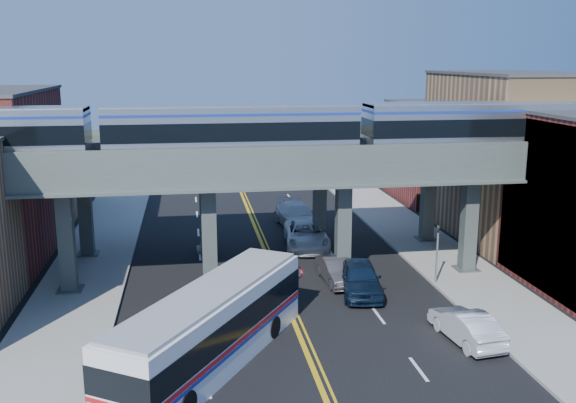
% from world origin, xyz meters
% --- Properties ---
extents(ground, '(120.00, 120.00, 0.00)m').
position_xyz_m(ground, '(0.00, 0.00, 0.00)').
color(ground, black).
rests_on(ground, ground).
extents(sidewalk_west, '(5.00, 70.00, 0.16)m').
position_xyz_m(sidewalk_west, '(-11.50, 10.00, 0.08)').
color(sidewalk_west, gray).
rests_on(sidewalk_west, ground).
extents(sidewalk_east, '(5.00, 70.00, 0.16)m').
position_xyz_m(sidewalk_east, '(11.50, 10.00, 0.08)').
color(sidewalk_east, gray).
rests_on(sidewalk_east, ground).
extents(building_west_c, '(8.00, 10.00, 8.00)m').
position_xyz_m(building_west_c, '(-18.50, 29.00, 4.00)').
color(building_west_c, '#9D7B51').
rests_on(building_west_c, ground).
extents(building_east_b, '(8.00, 14.00, 12.00)m').
position_xyz_m(building_east_b, '(18.50, 16.00, 6.00)').
color(building_east_b, '#9D7B51').
rests_on(building_east_b, ground).
extents(building_east_c, '(8.00, 10.00, 9.00)m').
position_xyz_m(building_east_c, '(18.50, 29.00, 4.50)').
color(building_east_c, maroon).
rests_on(building_east_c, ground).
extents(mural_panel, '(0.10, 9.50, 9.50)m').
position_xyz_m(mural_panel, '(14.55, 4.00, 4.75)').
color(mural_panel, teal).
rests_on(mural_panel, ground).
extents(elevated_viaduct_near, '(52.00, 3.60, 7.40)m').
position_xyz_m(elevated_viaduct_near, '(0.00, 8.00, 6.47)').
color(elevated_viaduct_near, '#404B49').
rests_on(elevated_viaduct_near, ground).
extents(elevated_viaduct_far, '(52.00, 3.60, 7.40)m').
position_xyz_m(elevated_viaduct_far, '(0.00, 15.00, 6.47)').
color(elevated_viaduct_far, '#404B49').
rests_on(elevated_viaduct_far, ground).
extents(transit_train, '(44.13, 2.76, 3.22)m').
position_xyz_m(transit_train, '(-2.54, 8.00, 9.14)').
color(transit_train, black).
rests_on(transit_train, elevated_viaduct_near).
extents(stop_sign, '(0.76, 0.09, 2.63)m').
position_xyz_m(stop_sign, '(0.30, 3.00, 1.76)').
color(stop_sign, slate).
rests_on(stop_sign, ground).
extents(traffic_signal, '(0.15, 0.18, 4.10)m').
position_xyz_m(traffic_signal, '(9.20, 6.00, 2.30)').
color(traffic_signal, slate).
rests_on(traffic_signal, ground).
extents(transit_bus, '(9.30, 12.35, 3.31)m').
position_xyz_m(transit_bus, '(-4.30, -2.13, 1.70)').
color(transit_bus, white).
rests_on(transit_bus, ground).
extents(car_lane_a, '(2.88, 5.70, 1.86)m').
position_xyz_m(car_lane_a, '(4.40, 5.37, 0.93)').
color(car_lane_a, black).
rests_on(car_lane_a, ground).
extents(car_lane_b, '(1.85, 4.60, 1.49)m').
position_xyz_m(car_lane_b, '(3.49, 7.34, 0.74)').
color(car_lane_b, '#313133').
rests_on(car_lane_b, ground).
extents(car_lane_c, '(3.59, 6.70, 1.79)m').
position_xyz_m(car_lane_c, '(3.04, 14.91, 0.89)').
color(car_lane_c, white).
rests_on(car_lane_c, ground).
extents(car_lane_d, '(3.32, 6.66, 1.86)m').
position_xyz_m(car_lane_d, '(3.30, 20.49, 0.93)').
color(car_lane_d, silver).
rests_on(car_lane_d, ground).
extents(car_parked_curb, '(2.20, 4.86, 1.55)m').
position_xyz_m(car_parked_curb, '(7.69, -1.61, 0.77)').
color(car_parked_curb, silver).
rests_on(car_parked_curb, ground).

